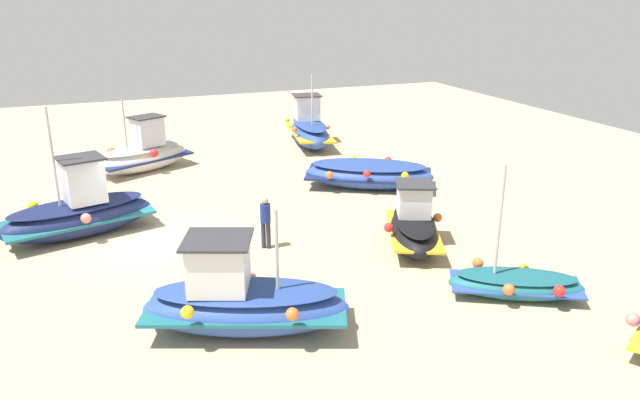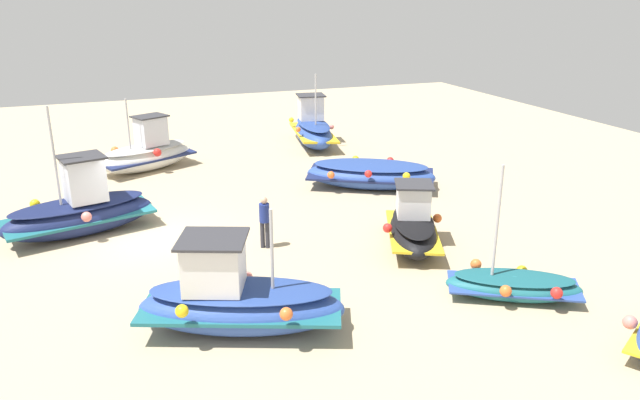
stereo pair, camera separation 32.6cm
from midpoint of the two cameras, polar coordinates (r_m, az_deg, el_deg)
The scene contains 9 objects.
ground_plane at distance 20.46m, azimuth -16.05°, elevation -3.54°, with size 54.56×54.56×0.00m, color tan.
fishing_boat_0 at distance 24.74m, azimuth 4.19°, elevation 2.44°, with size 4.31×5.51×1.10m.
fishing_boat_1 at distance 31.48m, azimuth -1.31°, elevation 6.62°, with size 5.04×2.54×3.77m.
fishing_boat_2 at distance 21.24m, azimuth -21.98°, elevation -1.02°, with size 2.81×5.08×4.34m.
fishing_boat_3 at distance 14.50m, azimuth -7.93°, elevation -9.30°, with size 3.47×5.17×3.04m.
fishing_boat_4 at distance 28.08m, azimuth -16.42°, elevation 4.18°, with size 3.30×4.63×3.32m.
fishing_boat_5 at distance 19.17m, azimuth 8.25°, elevation -2.39°, with size 3.88×2.76×1.99m.
fishing_boat_6 at distance 16.76m, azimuth 17.28°, elevation -7.49°, with size 2.68×3.59×3.61m.
person_walking at distance 18.76m, azimuth -5.61°, elevation -1.78°, with size 0.32×0.32×1.66m.
Camera 1 is at (-18.89, 1.52, 7.61)m, focal length 34.26 mm.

